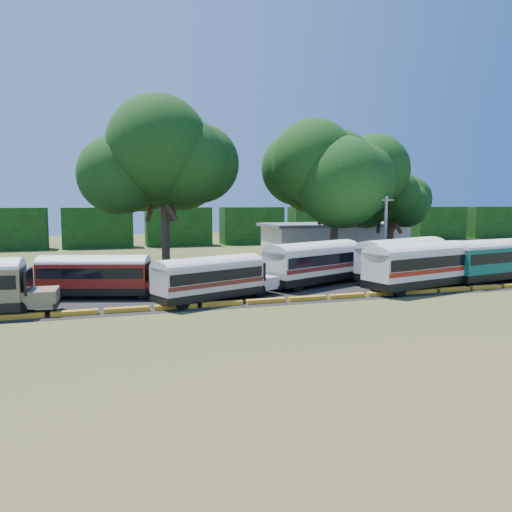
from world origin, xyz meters
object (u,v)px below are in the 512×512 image
object	(u,v)px
bus_teal	(493,258)
tree_west	(164,159)
bus_cream_west	(211,276)
bus_red	(98,273)
bus_white_red	(420,263)

from	to	relation	value
bus_teal	tree_west	bearing A→B (deg)	136.40
bus_cream_west	tree_west	world-z (taller)	tree_west
bus_red	tree_west	distance (m)	17.27
bus_white_red	bus_red	bearing A→B (deg)	155.76
bus_red	bus_teal	size ratio (longest dim) A/B	0.83
bus_white_red	bus_teal	distance (m)	8.31
bus_white_red	tree_west	distance (m)	25.82
bus_red	bus_cream_west	xyz separation A→B (m)	(7.32, -3.74, 0.00)
bus_red	bus_cream_west	distance (m)	8.22
bus_teal	tree_west	world-z (taller)	tree_west
bus_white_red	bus_teal	bearing A→B (deg)	-4.75
bus_white_red	bus_teal	size ratio (longest dim) A/B	1.01
bus_white_red	bus_cream_west	bearing A→B (deg)	164.30
bus_red	bus_cream_west	bearing A→B (deg)	-10.38
bus_red	tree_west	size ratio (longest dim) A/B	0.61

